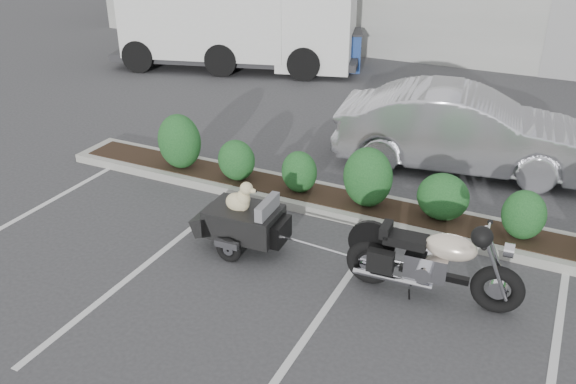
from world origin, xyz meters
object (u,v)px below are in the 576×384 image
at_px(motorcycle, 432,263).
at_px(pet_trailer, 243,220).
at_px(dumpster, 332,50).
at_px(sedan, 463,130).
at_px(delivery_truck, 236,12).

bearing_deg(motorcycle, pet_trailer, 176.40).
relative_size(pet_trailer, dumpster, 0.91).
xyz_separation_m(sedan, delivery_truck, (-7.54, 4.58, 0.81)).
relative_size(dumpster, delivery_truck, 0.27).
height_order(sedan, dumpster, sedan).
relative_size(motorcycle, sedan, 0.49).
xyz_separation_m(motorcycle, sedan, (-0.52, 4.34, 0.24)).
height_order(motorcycle, sedan, sedan).
height_order(motorcycle, dumpster, motorcycle).
bearing_deg(dumpster, delivery_truck, 177.10).
bearing_deg(delivery_truck, motorcycle, -63.73).
bearing_deg(delivery_truck, sedan, -47.13).
bearing_deg(sedan, delivery_truck, 50.16).
distance_m(motorcycle, pet_trailer, 2.79).
xyz_separation_m(sedan, dumpster, (-4.89, 5.55, -0.20)).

